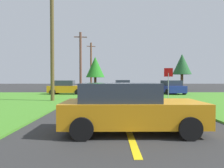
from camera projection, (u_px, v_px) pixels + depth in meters
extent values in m
plane|color=#2E2E2E|center=(117.00, 97.00, 19.23)|extent=(120.00, 120.00, 0.00)
cube|color=yellow|center=(121.00, 110.00, 11.23)|extent=(0.20, 14.00, 0.01)
cylinder|color=#9EA0A8|center=(168.00, 86.00, 17.33)|extent=(0.07, 0.07, 2.29)
cube|color=red|center=(168.00, 72.00, 17.31)|extent=(0.75, 0.15, 0.75)
cube|color=navy|center=(171.00, 89.00, 23.11)|extent=(2.31, 4.63, 0.76)
cube|color=#2D3842|center=(171.00, 83.00, 22.90)|extent=(1.92, 2.60, 0.60)
cylinder|color=black|center=(158.00, 91.00, 24.56)|extent=(0.27, 0.69, 0.68)
cylinder|color=black|center=(173.00, 91.00, 24.72)|extent=(0.27, 0.69, 0.68)
cylinder|color=black|center=(167.00, 92.00, 21.51)|extent=(0.27, 0.69, 0.68)
cylinder|color=black|center=(184.00, 92.00, 21.67)|extent=(0.27, 0.69, 0.68)
cube|color=orange|center=(67.00, 89.00, 22.29)|extent=(4.07, 1.74, 0.76)
cube|color=#2D3842|center=(64.00, 83.00, 22.27)|extent=(2.24, 1.53, 0.60)
cylinder|color=black|center=(80.00, 91.00, 23.15)|extent=(0.68, 0.22, 0.68)
cylinder|color=black|center=(78.00, 92.00, 21.45)|extent=(0.68, 0.22, 0.68)
cylinder|color=black|center=(57.00, 91.00, 23.14)|extent=(0.68, 0.22, 0.68)
cylinder|color=black|center=(53.00, 92.00, 21.44)|extent=(0.68, 0.22, 0.68)
cube|color=orange|center=(132.00, 113.00, 6.51)|extent=(4.53, 1.94, 0.76)
cube|color=#2D3842|center=(119.00, 92.00, 6.49)|extent=(2.50, 1.69, 0.60)
cylinder|color=black|center=(170.00, 116.00, 7.47)|extent=(0.68, 0.22, 0.68)
cylinder|color=black|center=(190.00, 129.00, 5.60)|extent=(0.68, 0.22, 0.68)
cylinder|color=black|center=(89.00, 116.00, 7.44)|extent=(0.68, 0.22, 0.68)
cylinder|color=black|center=(82.00, 129.00, 5.57)|extent=(0.68, 0.22, 0.68)
cube|color=black|center=(120.00, 86.00, 34.47)|extent=(4.45, 2.23, 0.76)
cube|color=#2D3842|center=(122.00, 82.00, 34.47)|extent=(2.49, 1.88, 0.60)
cylinder|color=black|center=(112.00, 88.00, 33.41)|extent=(0.69, 0.26, 0.68)
cylinder|color=black|center=(112.00, 87.00, 35.36)|extent=(0.69, 0.26, 0.68)
cylinder|color=black|center=(129.00, 88.00, 33.59)|extent=(0.69, 0.26, 0.68)
cylinder|color=black|center=(128.00, 87.00, 35.54)|extent=(0.69, 0.26, 0.68)
cylinder|color=brown|center=(52.00, 43.00, 15.32)|extent=(0.29, 0.29, 9.12)
cylinder|color=brown|center=(81.00, 62.00, 27.89)|extent=(0.33, 0.33, 8.41)
cube|color=brown|center=(80.00, 37.00, 27.81)|extent=(1.80, 0.26, 0.12)
cylinder|color=brown|center=(91.00, 65.00, 40.44)|extent=(0.35, 0.35, 9.27)
cube|color=brown|center=(91.00, 46.00, 40.35)|extent=(1.78, 0.51, 0.12)
cylinder|color=brown|center=(95.00, 83.00, 36.71)|extent=(0.47, 0.47, 2.13)
cone|color=#247F1F|center=(95.00, 67.00, 36.64)|extent=(3.48, 3.48, 3.83)
cylinder|color=brown|center=(182.00, 82.00, 33.23)|extent=(0.45, 0.45, 2.59)
cone|color=#235A2B|center=(182.00, 64.00, 33.16)|extent=(3.12, 3.12, 3.43)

